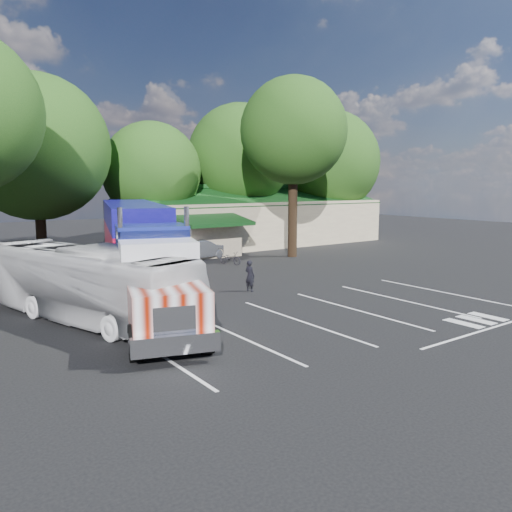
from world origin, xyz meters
TOP-DOWN VIEW (x-y plane):
  - ground at (0.00, 0.00)m, footprint 120.00×120.00m
  - event_hall at (13.74, 17.81)m, footprint 24.20×14.12m
  - tree_row_c at (-5.00, 16.20)m, footprint 10.00×10.00m
  - tree_row_d at (4.00, 17.50)m, footprint 8.00×8.00m
  - tree_row_e at (13.00, 18.00)m, footprint 9.60×9.60m
  - tree_row_f at (23.00, 16.80)m, footprint 10.40×10.40m
  - tree_near_right at (11.50, 8.50)m, footprint 8.00×8.00m
  - semi_truck at (-2.88, 3.94)m, footprint 9.17×22.16m
  - woman at (1.60, 0.00)m, footprint 0.52×0.67m
  - bicycle at (5.50, 8.00)m, footprint 1.21×1.80m
  - tour_bus at (-7.00, -0.93)m, footprint 5.88×11.45m
  - silver_sedan at (5.00, 11.46)m, footprint 4.76×2.50m

SIDE VIEW (x-z plane):
  - ground at x=0.00m, z-range 0.00..0.00m
  - bicycle at x=5.50m, z-range 0.00..0.90m
  - silver_sedan at x=5.00m, z-range 0.00..1.49m
  - woman at x=1.60m, z-range 0.00..1.64m
  - tour_bus at x=-7.00m, z-range 0.00..3.12m
  - event_hall at x=13.74m, z-range -0.56..4.99m
  - semi_truck at x=-2.88m, z-range 0.31..4.99m
  - tree_row_d at x=4.00m, z-range 1.28..11.88m
  - tree_row_f at x=23.00m, z-range 1.29..14.29m
  - tree_row_c at x=-5.00m, z-range 1.51..14.56m
  - tree_row_e at x=13.00m, z-range 1.64..14.54m
  - tree_near_right at x=11.50m, z-range 2.71..16.21m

